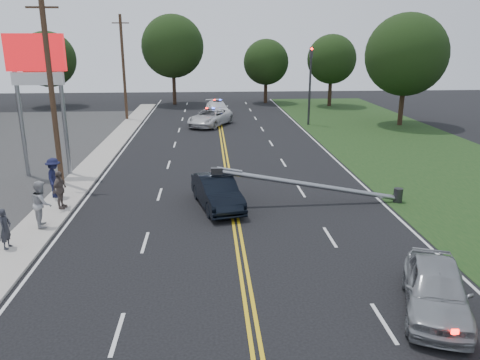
{
  "coord_description": "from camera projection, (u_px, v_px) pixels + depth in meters",
  "views": [
    {
      "loc": [
        -1.13,
        -13.14,
        7.64
      ],
      "look_at": [
        0.24,
        6.65,
        1.7
      ],
      "focal_mm": 35.0,
      "sensor_mm": 36.0,
      "label": 1
    }
  ],
  "objects": [
    {
      "name": "ground",
      "position": [
        247.0,
        291.0,
        14.83
      ],
      "size": [
        120.0,
        120.0,
        0.0
      ],
      "primitive_type": "plane",
      "color": "black",
      "rests_on": "ground"
    },
    {
      "name": "sidewalk",
      "position": [
        67.0,
        195.0,
        23.81
      ],
      "size": [
        1.8,
        70.0,
        0.12
      ],
      "primitive_type": "cube",
      "color": "#A9A398",
      "rests_on": "ground"
    },
    {
      "name": "grass_verge",
      "position": [
        480.0,
        187.0,
        25.27
      ],
      "size": [
        12.0,
        80.0,
        0.01
      ],
      "primitive_type": "cube",
      "color": "black",
      "rests_on": "ground"
    },
    {
      "name": "centerline_yellow",
      "position": [
        231.0,
        193.0,
        24.38
      ],
      "size": [
        0.36,
        80.0,
        0.0
      ],
      "primitive_type": "cube",
      "color": "gold",
      "rests_on": "ground"
    },
    {
      "name": "pylon_sign",
      "position": [
        37.0,
        71.0,
        25.79
      ],
      "size": [
        3.2,
        0.35,
        8.0
      ],
      "color": "gray",
      "rests_on": "ground"
    },
    {
      "name": "traffic_signal",
      "position": [
        310.0,
        79.0,
        42.83
      ],
      "size": [
        0.28,
        0.41,
        7.05
      ],
      "color": "#2D2D30",
      "rests_on": "ground"
    },
    {
      "name": "fallen_streetlight",
      "position": [
        320.0,
        186.0,
        22.48
      ],
      "size": [
        9.36,
        0.44,
        1.91
      ],
      "color": "#2D2D30",
      "rests_on": "ground"
    },
    {
      "name": "utility_pole_mid",
      "position": [
        52.0,
        92.0,
        24.23
      ],
      "size": [
        1.6,
        0.28,
        10.0
      ],
      "color": "#382619",
      "rests_on": "ground"
    },
    {
      "name": "utility_pole_far",
      "position": [
        124.0,
        68.0,
        45.25
      ],
      "size": [
        1.6,
        0.28,
        10.0
      ],
      "color": "#382619",
      "rests_on": "ground"
    },
    {
      "name": "tree_5",
      "position": [
        48.0,
        59.0,
        54.71
      ],
      "size": [
        6.4,
        6.4,
        8.7
      ],
      "color": "black",
      "rests_on": "ground"
    },
    {
      "name": "tree_6",
      "position": [
        173.0,
        46.0,
        56.06
      ],
      "size": [
        7.46,
        7.46,
        10.66
      ],
      "color": "black",
      "rests_on": "ground"
    },
    {
      "name": "tree_7",
      "position": [
        266.0,
        62.0,
        58.06
      ],
      "size": [
        5.6,
        5.6,
        7.83
      ],
      "color": "black",
      "rests_on": "ground"
    },
    {
      "name": "tree_8",
      "position": [
        332.0,
        59.0,
        55.08
      ],
      "size": [
        5.74,
        5.74,
        8.36
      ],
      "color": "black",
      "rests_on": "ground"
    },
    {
      "name": "tree_9",
      "position": [
        406.0,
        55.0,
        42.09
      ],
      "size": [
        7.33,
        7.33,
        10.05
      ],
      "color": "black",
      "rests_on": "ground"
    },
    {
      "name": "crashed_sedan",
      "position": [
        217.0,
        192.0,
        22.13
      ],
      "size": [
        2.62,
        4.81,
        1.51
      ],
      "primitive_type": "imported",
      "rotation": [
        0.0,
        0.0,
        0.24
      ],
      "color": "black",
      "rests_on": "ground"
    },
    {
      "name": "waiting_sedan",
      "position": [
        436.0,
        289.0,
        13.52
      ],
      "size": [
        3.18,
        4.69,
        1.48
      ],
      "primitive_type": "imported",
      "rotation": [
        0.0,
        0.0,
        -0.36
      ],
      "color": "gray",
      "rests_on": "ground"
    },
    {
      "name": "emergency_a",
      "position": [
        210.0,
        118.0,
        43.22
      ],
      "size": [
        4.74,
        6.13,
        1.55
      ],
      "primitive_type": "imported",
      "rotation": [
        0.0,
        0.0,
        -0.45
      ],
      "color": "silver",
      "rests_on": "ground"
    },
    {
      "name": "emergency_b",
      "position": [
        217.0,
        108.0,
        49.23
      ],
      "size": [
        2.81,
        5.41,
        1.5
      ],
      "primitive_type": "imported",
      "rotation": [
        0.0,
        0.0,
        0.14
      ],
      "color": "silver",
      "rests_on": "ground"
    },
    {
      "name": "bystander_a",
      "position": [
        5.0,
        228.0,
        17.44
      ],
      "size": [
        0.42,
        0.6,
        1.57
      ],
      "primitive_type": "imported",
      "rotation": [
        0.0,
        0.0,
        1.49
      ],
      "color": "#292A31",
      "rests_on": "sidewalk"
    },
    {
      "name": "bystander_b",
      "position": [
        42.0,
        204.0,
        19.49
      ],
      "size": [
        1.0,
        1.14,
        1.97
      ],
      "primitive_type": "imported",
      "rotation": [
        0.0,
        0.0,
        1.87
      ],
      "color": "#A0A0A4",
      "rests_on": "sidewalk"
    },
    {
      "name": "bystander_c",
      "position": [
        54.0,
        178.0,
        23.13
      ],
      "size": [
        0.86,
        1.35,
        1.99
      ],
      "primitive_type": "imported",
      "rotation": [
        0.0,
        0.0,
        1.67
      ],
      "color": "#161838",
      "rests_on": "sidewalk"
    },
    {
      "name": "bystander_d",
      "position": [
        60.0,
        190.0,
        21.57
      ],
      "size": [
        0.65,
        1.12,
        1.79
      ],
      "primitive_type": "imported",
      "rotation": [
        0.0,
        0.0,
        1.35
      ],
      "color": "#63554F",
      "rests_on": "sidewalk"
    }
  ]
}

